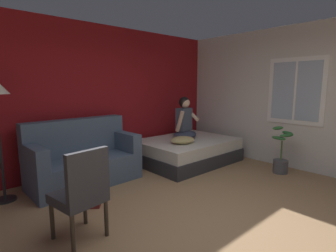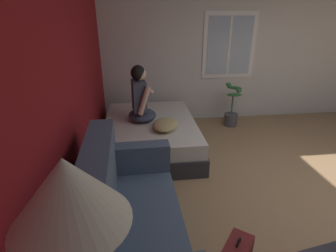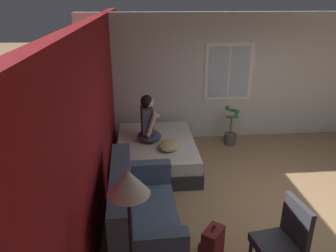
{
  "view_description": "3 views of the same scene",
  "coord_description": "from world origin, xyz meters",
  "px_view_note": "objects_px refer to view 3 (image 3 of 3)",
  "views": [
    {
      "loc": [
        -2.19,
        -1.67,
        1.6
      ],
      "look_at": [
        0.79,
        1.64,
        0.9
      ],
      "focal_mm": 28.0,
      "sensor_mm": 36.0,
      "label": 1
    },
    {
      "loc": [
        -2.22,
        2.2,
        2.06
      ],
      "look_at": [
        0.73,
        1.85,
        0.78
      ],
      "focal_mm": 28.0,
      "sensor_mm": 36.0,
      "label": 2
    },
    {
      "loc": [
        -3.88,
        2.3,
        2.99
      ],
      "look_at": [
        0.62,
        1.9,
        1.19
      ],
      "focal_mm": 35.0,
      "sensor_mm": 36.0,
      "label": 3
    }
  ],
  "objects_px": {
    "person_seated": "(148,122)",
    "backpack": "(212,243)",
    "couch": "(140,217)",
    "floor_lamp": "(129,199)",
    "bed": "(156,153)",
    "potted_plant": "(231,131)",
    "side_chair": "(284,239)",
    "cell_phone": "(166,147)",
    "throw_pillow": "(169,145)"
  },
  "relations": [
    {
      "from": "side_chair",
      "to": "potted_plant",
      "type": "relative_size",
      "value": 1.15
    },
    {
      "from": "floor_lamp",
      "to": "potted_plant",
      "type": "xyz_separation_m",
      "value": [
        4.01,
        -2.03,
        -1.13
      ]
    },
    {
      "from": "bed",
      "to": "floor_lamp",
      "type": "height_order",
      "value": "floor_lamp"
    },
    {
      "from": "bed",
      "to": "potted_plant",
      "type": "relative_size",
      "value": 2.33
    },
    {
      "from": "throw_pillow",
      "to": "floor_lamp",
      "type": "relative_size",
      "value": 0.28
    },
    {
      "from": "throw_pillow",
      "to": "potted_plant",
      "type": "height_order",
      "value": "potted_plant"
    },
    {
      "from": "potted_plant",
      "to": "floor_lamp",
      "type": "bearing_deg",
      "value": 153.18
    },
    {
      "from": "couch",
      "to": "floor_lamp",
      "type": "height_order",
      "value": "floor_lamp"
    },
    {
      "from": "person_seated",
      "to": "backpack",
      "type": "bearing_deg",
      "value": -164.74
    },
    {
      "from": "person_seated",
      "to": "floor_lamp",
      "type": "height_order",
      "value": "floor_lamp"
    },
    {
      "from": "throw_pillow",
      "to": "cell_phone",
      "type": "bearing_deg",
      "value": 35.65
    },
    {
      "from": "couch",
      "to": "potted_plant",
      "type": "height_order",
      "value": "couch"
    },
    {
      "from": "couch",
      "to": "throw_pillow",
      "type": "distance_m",
      "value": 1.86
    },
    {
      "from": "bed",
      "to": "floor_lamp",
      "type": "relative_size",
      "value": 1.16
    },
    {
      "from": "person_seated",
      "to": "cell_phone",
      "type": "distance_m",
      "value": 0.56
    },
    {
      "from": "backpack",
      "to": "potted_plant",
      "type": "bearing_deg",
      "value": -18.83
    },
    {
      "from": "couch",
      "to": "cell_phone",
      "type": "distance_m",
      "value": 1.92
    },
    {
      "from": "backpack",
      "to": "floor_lamp",
      "type": "xyz_separation_m",
      "value": [
        -0.8,
        0.93,
        1.24
      ]
    },
    {
      "from": "couch",
      "to": "cell_phone",
      "type": "height_order",
      "value": "couch"
    },
    {
      "from": "side_chair",
      "to": "person_seated",
      "type": "distance_m",
      "value": 3.21
    },
    {
      "from": "floor_lamp",
      "to": "potted_plant",
      "type": "bearing_deg",
      "value": -26.82
    },
    {
      "from": "backpack",
      "to": "cell_phone",
      "type": "height_order",
      "value": "cell_phone"
    },
    {
      "from": "cell_phone",
      "to": "potted_plant",
      "type": "height_order",
      "value": "potted_plant"
    },
    {
      "from": "backpack",
      "to": "potted_plant",
      "type": "xyz_separation_m",
      "value": [
        3.21,
        -1.09,
        0.11
      ]
    },
    {
      "from": "cell_phone",
      "to": "floor_lamp",
      "type": "height_order",
      "value": "floor_lamp"
    },
    {
      "from": "throw_pillow",
      "to": "side_chair",
      "type": "bearing_deg",
      "value": -157.51
    },
    {
      "from": "backpack",
      "to": "throw_pillow",
      "type": "distance_m",
      "value": 2.15
    },
    {
      "from": "cell_phone",
      "to": "floor_lamp",
      "type": "distance_m",
      "value": 3.17
    },
    {
      "from": "bed",
      "to": "cell_phone",
      "type": "bearing_deg",
      "value": -150.1
    },
    {
      "from": "person_seated",
      "to": "backpack",
      "type": "xyz_separation_m",
      "value": [
        -2.5,
        -0.68,
        -0.64
      ]
    },
    {
      "from": "couch",
      "to": "person_seated",
      "type": "height_order",
      "value": "person_seated"
    },
    {
      "from": "potted_plant",
      "to": "throw_pillow",
      "type": "bearing_deg",
      "value": 127.87
    },
    {
      "from": "cell_phone",
      "to": "potted_plant",
      "type": "distance_m",
      "value": 1.82
    },
    {
      "from": "cell_phone",
      "to": "throw_pillow",
      "type": "bearing_deg",
      "value": 101.71
    },
    {
      "from": "couch",
      "to": "floor_lamp",
      "type": "bearing_deg",
      "value": 176.4
    },
    {
      "from": "bed",
      "to": "person_seated",
      "type": "bearing_deg",
      "value": 66.55
    },
    {
      "from": "potted_plant",
      "to": "couch",
      "type": "bearing_deg",
      "value": 145.89
    },
    {
      "from": "potted_plant",
      "to": "side_chair",
      "type": "bearing_deg",
      "value": 173.61
    },
    {
      "from": "cell_phone",
      "to": "couch",
      "type": "bearing_deg",
      "value": 51.78
    },
    {
      "from": "cell_phone",
      "to": "floor_lamp",
      "type": "relative_size",
      "value": 0.08
    },
    {
      "from": "bed",
      "to": "backpack",
      "type": "bearing_deg",
      "value": -167.37
    },
    {
      "from": "person_seated",
      "to": "backpack",
      "type": "distance_m",
      "value": 2.67
    },
    {
      "from": "side_chair",
      "to": "person_seated",
      "type": "height_order",
      "value": "person_seated"
    },
    {
      "from": "side_chair",
      "to": "floor_lamp",
      "type": "height_order",
      "value": "floor_lamp"
    },
    {
      "from": "side_chair",
      "to": "cell_phone",
      "type": "distance_m",
      "value": 2.78
    },
    {
      "from": "bed",
      "to": "potted_plant",
      "type": "height_order",
      "value": "potted_plant"
    },
    {
      "from": "backpack",
      "to": "cell_phone",
      "type": "xyz_separation_m",
      "value": [
        2.17,
        0.39,
        0.29
      ]
    },
    {
      "from": "backpack",
      "to": "side_chair",
      "type": "bearing_deg",
      "value": -119.16
    },
    {
      "from": "bed",
      "to": "couch",
      "type": "xyz_separation_m",
      "value": [
        -2.13,
        0.31,
        0.16
      ]
    },
    {
      "from": "floor_lamp",
      "to": "potted_plant",
      "type": "relative_size",
      "value": 2.0
    }
  ]
}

